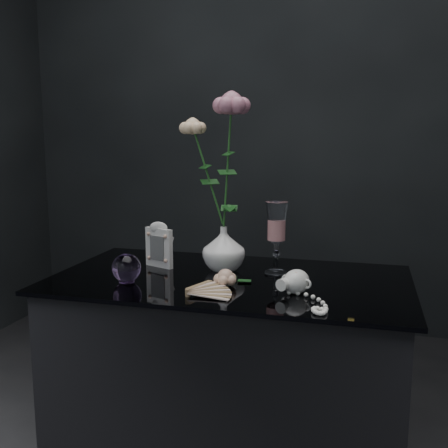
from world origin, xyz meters
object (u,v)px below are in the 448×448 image
(picture_frame, at_px, (159,244))
(loose_rose, at_px, (226,278))
(paperweight, at_px, (126,268))
(pearl_jar, at_px, (296,280))
(vase, at_px, (224,249))
(wine_glass, at_px, (276,238))

(picture_frame, distance_m, loose_rose, 0.31)
(picture_frame, xyz_separation_m, paperweight, (-0.02, -0.19, -0.03))
(picture_frame, relative_size, pearl_jar, 0.62)
(vase, relative_size, loose_rose, 0.96)
(wine_glass, height_order, paperweight, wine_glass)
(wine_glass, bearing_deg, vase, -178.50)
(picture_frame, height_order, loose_rose, picture_frame)
(wine_glass, height_order, picture_frame, wine_glass)
(vase, height_order, loose_rose, vase)
(wine_glass, xyz_separation_m, picture_frame, (-0.38, -0.01, -0.04))
(picture_frame, distance_m, pearl_jar, 0.49)
(vase, bearing_deg, paperweight, -139.44)
(picture_frame, bearing_deg, wine_glass, 24.02)
(wine_glass, height_order, pearl_jar, wine_glass)
(paperweight, distance_m, pearl_jar, 0.49)
(vase, distance_m, loose_rose, 0.18)
(wine_glass, relative_size, loose_rose, 1.53)
(paperweight, bearing_deg, vase, 40.56)
(picture_frame, height_order, paperweight, picture_frame)
(loose_rose, bearing_deg, paperweight, -150.50)
(loose_rose, relative_size, pearl_jar, 0.61)
(vase, height_order, picture_frame, picture_frame)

